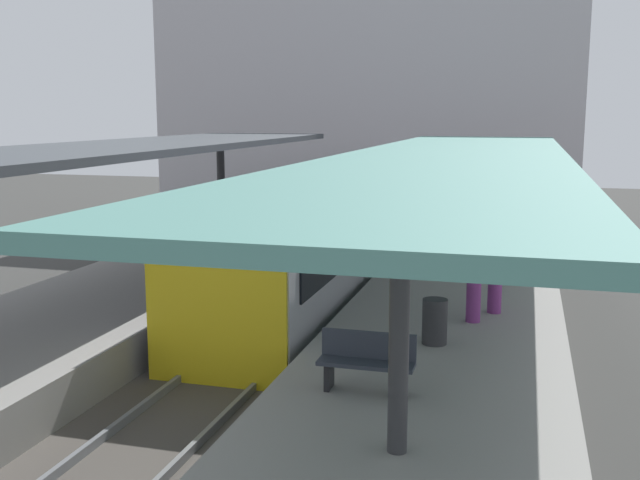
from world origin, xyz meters
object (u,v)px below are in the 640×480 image
(platform_bench, at_px, (367,360))
(passenger_mid_platform, at_px, (474,277))
(litter_bin, at_px, (435,321))
(platform_sign, at_px, (435,209))
(passenger_near_bench, at_px, (495,274))
(commuter_train, at_px, (327,235))

(platform_bench, distance_m, passenger_mid_platform, 4.30)
(platform_bench, xyz_separation_m, litter_bin, (0.68, 2.51, -0.06))
(platform_sign, relative_size, passenger_mid_platform, 1.29)
(platform_bench, height_order, passenger_near_bench, passenger_near_bench)
(platform_bench, bearing_deg, passenger_mid_platform, 73.31)
(platform_bench, distance_m, litter_bin, 2.60)
(commuter_train, distance_m, litter_bin, 7.53)
(platform_sign, distance_m, litter_bin, 6.00)
(platform_bench, distance_m, platform_sign, 8.41)
(commuter_train, distance_m, platform_bench, 9.54)
(litter_bin, bearing_deg, platform_bench, -105.11)
(passenger_near_bench, xyz_separation_m, passenger_mid_platform, (-0.37, -0.79, 0.09))
(litter_bin, bearing_deg, commuter_train, 119.62)
(commuter_train, xyz_separation_m, platform_sign, (2.99, -0.71, 0.90))
(platform_bench, distance_m, passenger_near_bench, 5.15)
(platform_bench, relative_size, passenger_near_bench, 0.90)
(platform_bench, xyz_separation_m, passenger_near_bench, (1.60, 4.89, 0.34))
(platform_sign, bearing_deg, passenger_near_bench, -64.47)
(platform_sign, distance_m, passenger_near_bench, 3.90)
(passenger_mid_platform, bearing_deg, platform_bench, -106.69)
(commuter_train, height_order, litter_bin, commuter_train)
(passenger_near_bench, height_order, passenger_mid_platform, passenger_mid_platform)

